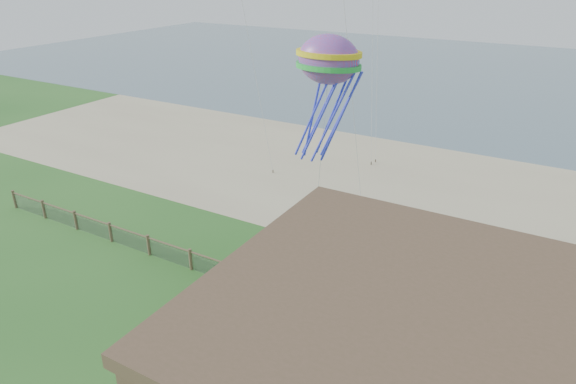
% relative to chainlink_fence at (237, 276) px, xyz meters
% --- Properties ---
extents(ground, '(160.00, 160.00, 0.00)m').
position_rel_chainlink_fence_xyz_m(ground, '(0.00, -6.00, -0.55)').
color(ground, '#285F20').
rests_on(ground, ground).
extents(sand_beach, '(72.00, 20.00, 0.02)m').
position_rel_chainlink_fence_xyz_m(sand_beach, '(0.00, 16.00, -0.55)').
color(sand_beach, tan).
rests_on(sand_beach, ground).
extents(ocean, '(160.00, 68.00, 0.02)m').
position_rel_chainlink_fence_xyz_m(ocean, '(0.00, 60.00, -0.55)').
color(ocean, slate).
rests_on(ocean, ground).
extents(chainlink_fence, '(36.20, 0.20, 1.25)m').
position_rel_chainlink_fence_xyz_m(chainlink_fence, '(0.00, 0.00, 0.00)').
color(chainlink_fence, brown).
rests_on(chainlink_fence, ground).
extents(picnic_table, '(1.88, 1.50, 0.74)m').
position_rel_chainlink_fence_xyz_m(picnic_table, '(5.58, -2.77, -0.18)').
color(picnic_table, brown).
rests_on(picnic_table, ground).
extents(octopus_kite, '(3.51, 2.64, 6.78)m').
position_rel_chainlink_fence_xyz_m(octopus_kite, '(2.45, 4.71, 8.51)').
color(octopus_kite, '#EF254F').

